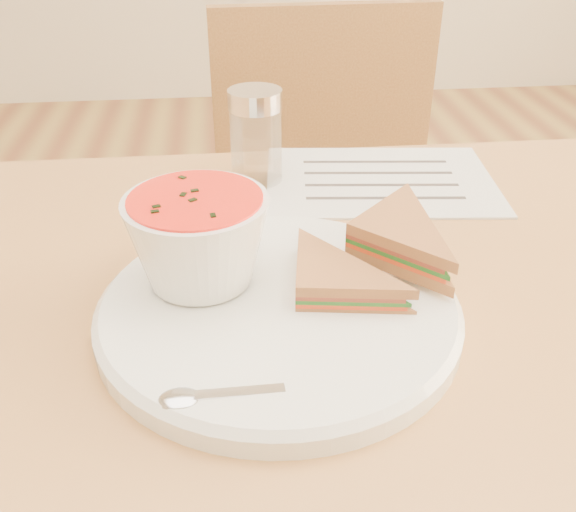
{
  "coord_description": "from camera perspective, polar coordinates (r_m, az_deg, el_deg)",
  "views": [
    {
      "loc": [
        -0.13,
        -0.46,
        1.08
      ],
      "look_at": [
        -0.09,
        -0.0,
        0.8
      ],
      "focal_mm": 40.0,
      "sensor_mm": 36.0,
      "label": 1
    }
  ],
  "objects": [
    {
      "name": "chair_far",
      "position": [
        1.14,
        4.38,
        -2.63
      ],
      "size": [
        0.41,
        0.41,
        0.88
      ],
      "primitive_type": null,
      "rotation": [
        0.0,
        0.0,
        3.17
      ],
      "color": "brown",
      "rests_on": "floor"
    },
    {
      "name": "sandwich_half_b",
      "position": [
        0.57,
        5.13,
        1.43
      ],
      "size": [
        0.15,
        0.15,
        0.03
      ],
      "primitive_type": null,
      "rotation": [
        0.0,
        0.0,
        -0.78
      ],
      "color": "#9D5F37",
      "rests_on": "plate"
    },
    {
      "name": "sandwich_half_a",
      "position": [
        0.51,
        0.66,
        -4.19
      ],
      "size": [
        0.11,
        0.11,
        0.03
      ],
      "primitive_type": null,
      "rotation": [
        0.0,
        0.0,
        -0.15
      ],
      "color": "#9D5F37",
      "rests_on": "plate"
    },
    {
      "name": "soup_bowl",
      "position": [
        0.54,
        -7.93,
        1.04
      ],
      "size": [
        0.16,
        0.16,
        0.08
      ],
      "primitive_type": null,
      "rotation": [
        0.0,
        0.0,
        0.37
      ],
      "color": "white",
      "rests_on": "plate"
    },
    {
      "name": "paper_menu",
      "position": [
        0.79,
        8.17,
        6.7
      ],
      "size": [
        0.29,
        0.23,
        0.0
      ],
      "primitive_type": null,
      "rotation": [
        0.0,
        0.0,
        -0.1
      ],
      "color": "silver",
      "rests_on": "dining_table"
    },
    {
      "name": "spoon",
      "position": [
        0.45,
        -3.83,
        -12.05
      ],
      "size": [
        0.15,
        0.04,
        0.01
      ],
      "primitive_type": null,
      "rotation": [
        0.0,
        0.0,
        0.04
      ],
      "color": "silver",
      "rests_on": "plate"
    },
    {
      "name": "plate",
      "position": [
        0.54,
        -0.83,
        -4.96
      ],
      "size": [
        0.32,
        0.32,
        0.02
      ],
      "primitive_type": null,
      "rotation": [
        0.0,
        0.0,
        0.06
      ],
      "color": "white",
      "rests_on": "dining_table"
    },
    {
      "name": "condiment_shaker",
      "position": [
        0.76,
        -2.86,
        10.49
      ],
      "size": [
        0.08,
        0.08,
        0.11
      ],
      "primitive_type": null,
      "rotation": [
        0.0,
        0.0,
        0.26
      ],
      "color": "silver",
      "rests_on": "dining_table"
    }
  ]
}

